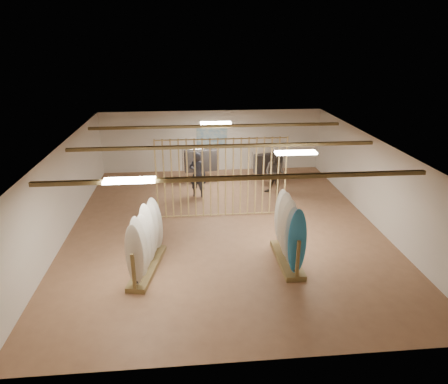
{
  "coord_description": "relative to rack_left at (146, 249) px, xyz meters",
  "views": [
    {
      "loc": [
        -1.11,
        -11.94,
        5.86
      ],
      "look_at": [
        0.0,
        0.0,
        1.2
      ],
      "focal_mm": 32.0,
      "sensor_mm": 36.0,
      "label": 1
    }
  ],
  "objects": [
    {
      "name": "wall_left",
      "position": [
        -2.69,
        2.49,
        0.78
      ],
      "size": [
        0.0,
        12.0,
        12.0
      ],
      "primitive_type": "plane",
      "rotation": [
        1.57,
        0.0,
        1.57
      ],
      "color": "silver",
      "rests_on": "ground"
    },
    {
      "name": "floor",
      "position": [
        2.31,
        2.49,
        -0.62
      ],
      "size": [
        12.0,
        12.0,
        0.0
      ],
      "primitive_type": "plane",
      "color": "#926546",
      "rests_on": "ground"
    },
    {
      "name": "clothing_rack_a",
      "position": [
        1.71,
        6.67,
        0.4
      ],
      "size": [
        1.45,
        0.58,
        1.57
      ],
      "rotation": [
        0.0,
        0.0,
        0.16
      ],
      "color": "silver",
      "rests_on": "floor"
    },
    {
      "name": "shopper_b",
      "position": [
        4.55,
        5.15,
        0.38
      ],
      "size": [
        1.21,
        1.21,
        1.99
      ],
      "primitive_type": "imported",
      "rotation": [
        0.0,
        0.0,
        -0.76
      ],
      "color": "#3C352F",
      "rests_on": "floor"
    },
    {
      "name": "shopper_a",
      "position": [
        1.53,
        5.2,
        0.4
      ],
      "size": [
        0.87,
        0.72,
        2.04
      ],
      "primitive_type": "imported",
      "rotation": [
        0.0,
        0.0,
        2.81
      ],
      "color": "#24242B",
      "rests_on": "floor"
    },
    {
      "name": "light_panels",
      "position": [
        2.31,
        2.49,
        2.12
      ],
      "size": [
        1.2,
        0.35,
        0.06
      ],
      "primitive_type": "cube",
      "color": "white",
      "rests_on": "ground"
    },
    {
      "name": "bamboo_partition",
      "position": [
        2.31,
        3.29,
        0.78
      ],
      "size": [
        4.45,
        0.05,
        2.78
      ],
      "color": "tan",
      "rests_on": "ground"
    },
    {
      "name": "rack_left",
      "position": [
        0.0,
        0.0,
        0.0
      ],
      "size": [
        0.92,
        2.3,
        1.81
      ],
      "rotation": [
        0.0,
        0.0,
        -0.19
      ],
      "color": "olive",
      "rests_on": "floor"
    },
    {
      "name": "poster",
      "position": [
        2.31,
        8.47,
        0.98
      ],
      "size": [
        1.4,
        0.03,
        0.9
      ],
      "primitive_type": "cube",
      "color": "teal",
      "rests_on": "ground"
    },
    {
      "name": "ceiling_slats",
      "position": [
        2.31,
        2.49,
        2.1
      ],
      "size": [
        9.5,
        6.12,
        0.1
      ],
      "primitive_type": "cube",
      "color": "olive",
      "rests_on": "ground"
    },
    {
      "name": "wall_right",
      "position": [
        7.31,
        2.49,
        0.78
      ],
      "size": [
        0.0,
        12.0,
        12.0
      ],
      "primitive_type": "plane",
      "rotation": [
        1.57,
        0.0,
        -1.57
      ],
      "color": "silver",
      "rests_on": "ground"
    },
    {
      "name": "wall_back",
      "position": [
        2.31,
        8.49,
        0.78
      ],
      "size": [
        12.0,
        0.0,
        12.0
      ],
      "primitive_type": "plane",
      "rotation": [
        1.57,
        0.0,
        0.0
      ],
      "color": "silver",
      "rests_on": "ground"
    },
    {
      "name": "clothing_rack_b",
      "position": [
        4.54,
        6.4,
        0.3
      ],
      "size": [
        1.28,
        0.63,
        1.41
      ],
      "rotation": [
        0.0,
        0.0,
        0.26
      ],
      "color": "silver",
      "rests_on": "floor"
    },
    {
      "name": "ceiling",
      "position": [
        2.31,
        2.49,
        2.18
      ],
      "size": [
        12.0,
        12.0,
        0.0
      ],
      "primitive_type": "plane",
      "rotation": [
        3.14,
        0.0,
        0.0
      ],
      "color": "gray",
      "rests_on": "ground"
    },
    {
      "name": "wall_front",
      "position": [
        2.31,
        -3.51,
        0.78
      ],
      "size": [
        12.0,
        0.0,
        12.0
      ],
      "primitive_type": "plane",
      "rotation": [
        -1.57,
        0.0,
        0.0
      ],
      "color": "silver",
      "rests_on": "ground"
    },
    {
      "name": "rack_right",
      "position": [
        3.85,
        0.04,
        0.04
      ],
      "size": [
        0.54,
        2.04,
        1.94
      ],
      "rotation": [
        0.0,
        0.0,
        0.0
      ],
      "color": "olive",
      "rests_on": "floor"
    }
  ]
}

